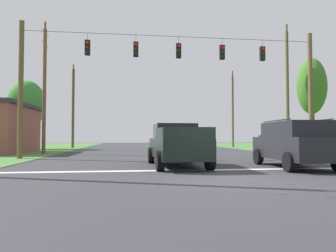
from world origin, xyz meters
TOP-DOWN VIEW (x-y plane):
  - ground_plane at (0.00, 0.00)m, footprint 120.00×120.00m
  - stop_bar_stripe at (0.00, 2.64)m, footprint 16.14×0.45m
  - lane_dash_0 at (0.00, 8.64)m, footprint 2.50×0.15m
  - lane_dash_1 at (0.00, 15.26)m, footprint 2.50×0.15m
  - lane_dash_2 at (0.00, 24.10)m, footprint 2.50×0.15m
  - lane_dash_3 at (0.00, 30.91)m, footprint 2.50×0.15m
  - overhead_signal_span at (-0.19, 10.00)m, footprint 19.17×0.31m
  - pickup_truck at (-0.95, 4.39)m, footprint 2.40×5.45m
  - suv_black at (3.99, 3.05)m, footprint 2.44×4.91m
  - distant_car_crossing_white at (12.77, 24.10)m, footprint 2.23×4.40m
  - utility_pole_mid_right at (10.23, 15.00)m, footprint 0.26×1.97m
  - utility_pole_far_right at (10.18, 28.87)m, footprint 0.26×1.74m
  - utility_pole_mid_left at (-9.70, 15.15)m, footprint 0.27×1.67m
  - utility_pole_far_left at (-9.91, 28.18)m, footprint 0.32×1.90m
  - tree_roadside_far_right at (12.63, 15.30)m, footprint 2.48×2.48m
  - tree_roadside_left at (-14.13, 24.78)m, footprint 3.90×3.90m

SIDE VIEW (x-z plane):
  - ground_plane at x=0.00m, z-range 0.00..0.00m
  - stop_bar_stripe at x=0.00m, z-range 0.00..0.01m
  - lane_dash_0 at x=0.00m, z-range 0.00..0.01m
  - lane_dash_1 at x=0.00m, z-range 0.00..0.01m
  - lane_dash_2 at x=0.00m, z-range 0.00..0.01m
  - lane_dash_3 at x=0.00m, z-range 0.00..0.01m
  - distant_car_crossing_white at x=12.77m, z-range 0.03..1.55m
  - pickup_truck at x=-0.95m, z-range -0.01..1.94m
  - suv_black at x=3.99m, z-range 0.03..2.09m
  - overhead_signal_span at x=-0.19m, z-range 0.57..9.02m
  - tree_roadside_left at x=-14.13m, z-range 1.11..8.50m
  - utility_pole_far_right at x=10.18m, z-range -0.12..9.87m
  - utility_pole_far_left at x=-9.91m, z-range -0.05..10.07m
  - utility_pole_mid_left at x=-9.70m, z-range 0.00..10.34m
  - utility_pole_mid_right at x=10.23m, z-range 0.05..11.06m
  - tree_roadside_far_right at x=12.63m, z-range 1.58..9.78m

